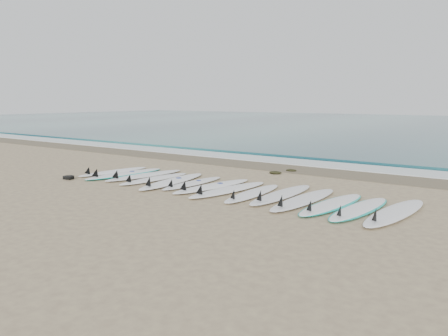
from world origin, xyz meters
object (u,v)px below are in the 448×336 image
Objects in this scene: surfboard_0 at (112,171)px; leash_coil at (69,177)px; surfboard_7 at (227,190)px; surfboard_13 at (394,212)px.

leash_coil is at bearing -92.77° from surfboard_0.
surfboard_0 reaches higher than leash_coil.
leash_coil is (-0.24, -1.40, -0.01)m from surfboard_0.
surfboard_7 is 6.03× the size of leash_coil.
surfboard_13 is at bearing 8.11° from leash_coil.
surfboard_13 is 6.33× the size of leash_coil.
surfboard_7 is at bearing 13.74° from leash_coil.
surfboard_0 is 5.44× the size of leash_coil.
surfboard_0 is 1.42m from leash_coil.
leash_coil is at bearing -166.06° from surfboard_13.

